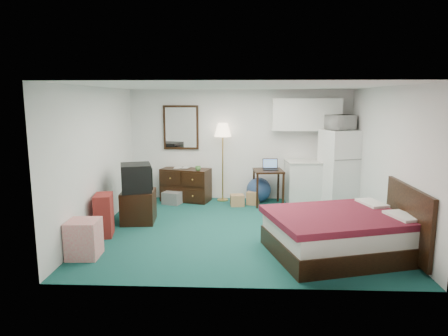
{
  "coord_description": "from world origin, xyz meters",
  "views": [
    {
      "loc": [
        0.01,
        -6.83,
        2.29
      ],
      "look_at": [
        -0.3,
        0.46,
        1.02
      ],
      "focal_mm": 32.0,
      "sensor_mm": 36.0,
      "label": 1
    }
  ],
  "objects_px": {
    "floor_lamp": "(223,162)",
    "fridge": "(339,169)",
    "bed": "(339,234)",
    "suitcase": "(104,215)",
    "desk": "(268,187)",
    "kitchen_counter": "(306,182)",
    "dresser": "(186,185)",
    "tv_stand": "(139,206)"
  },
  "relations": [
    {
      "from": "dresser",
      "to": "floor_lamp",
      "type": "distance_m",
      "value": 0.98
    },
    {
      "from": "kitchen_counter",
      "to": "fridge",
      "type": "relative_size",
      "value": 0.56
    },
    {
      "from": "fridge",
      "to": "bed",
      "type": "xyz_separation_m",
      "value": [
        -0.63,
        -2.74,
        -0.52
      ]
    },
    {
      "from": "desk",
      "to": "kitchen_counter",
      "type": "xyz_separation_m",
      "value": [
        0.85,
        0.21,
        0.07
      ]
    },
    {
      "from": "floor_lamp",
      "to": "kitchen_counter",
      "type": "xyz_separation_m",
      "value": [
        1.85,
        -0.13,
        -0.42
      ]
    },
    {
      "from": "floor_lamp",
      "to": "desk",
      "type": "height_order",
      "value": "floor_lamp"
    },
    {
      "from": "desk",
      "to": "bed",
      "type": "xyz_separation_m",
      "value": [
        0.86,
        -2.8,
        -0.08
      ]
    },
    {
      "from": "floor_lamp",
      "to": "fridge",
      "type": "distance_m",
      "value": 2.53
    },
    {
      "from": "floor_lamp",
      "to": "fridge",
      "type": "height_order",
      "value": "floor_lamp"
    },
    {
      "from": "kitchen_counter",
      "to": "bed",
      "type": "distance_m",
      "value": 3.02
    },
    {
      "from": "kitchen_counter",
      "to": "bed",
      "type": "xyz_separation_m",
      "value": [
        0.02,
        -3.01,
        -0.15
      ]
    },
    {
      "from": "desk",
      "to": "suitcase",
      "type": "distance_m",
      "value": 3.6
    },
    {
      "from": "suitcase",
      "to": "kitchen_counter",
      "type": "bearing_deg",
      "value": 20.91
    },
    {
      "from": "bed",
      "to": "suitcase",
      "type": "relative_size",
      "value": 2.69
    },
    {
      "from": "floor_lamp",
      "to": "fridge",
      "type": "relative_size",
      "value": 1.07
    },
    {
      "from": "dresser",
      "to": "tv_stand",
      "type": "height_order",
      "value": "dresser"
    },
    {
      "from": "floor_lamp",
      "to": "kitchen_counter",
      "type": "distance_m",
      "value": 1.9
    },
    {
      "from": "desk",
      "to": "suitcase",
      "type": "bearing_deg",
      "value": -149.62
    },
    {
      "from": "desk",
      "to": "fridge",
      "type": "bearing_deg",
      "value": -8.16
    },
    {
      "from": "tv_stand",
      "to": "suitcase",
      "type": "bearing_deg",
      "value": -122.04
    },
    {
      "from": "floor_lamp",
      "to": "dresser",
      "type": "bearing_deg",
      "value": -176.08
    },
    {
      "from": "fridge",
      "to": "desk",
      "type": "bearing_deg",
      "value": 159.68
    },
    {
      "from": "dresser",
      "to": "tv_stand",
      "type": "xyz_separation_m",
      "value": [
        -0.67,
        -1.63,
        -0.07
      ]
    },
    {
      "from": "fridge",
      "to": "bed",
      "type": "height_order",
      "value": "fridge"
    },
    {
      "from": "floor_lamp",
      "to": "suitcase",
      "type": "xyz_separation_m",
      "value": [
        -1.9,
        -2.46,
        -0.52
      ]
    },
    {
      "from": "kitchen_counter",
      "to": "floor_lamp",
      "type": "bearing_deg",
      "value": 172.11
    },
    {
      "from": "floor_lamp",
      "to": "bed",
      "type": "relative_size",
      "value": 0.91
    },
    {
      "from": "bed",
      "to": "tv_stand",
      "type": "height_order",
      "value": "bed"
    },
    {
      "from": "bed",
      "to": "tv_stand",
      "type": "bearing_deg",
      "value": 140.73
    },
    {
      "from": "tv_stand",
      "to": "suitcase",
      "type": "distance_m",
      "value": 0.87
    },
    {
      "from": "dresser",
      "to": "suitcase",
      "type": "relative_size",
      "value": 1.51
    },
    {
      "from": "floor_lamp",
      "to": "tv_stand",
      "type": "height_order",
      "value": "floor_lamp"
    },
    {
      "from": "kitchen_counter",
      "to": "suitcase",
      "type": "bearing_deg",
      "value": -152.04
    },
    {
      "from": "tv_stand",
      "to": "suitcase",
      "type": "xyz_separation_m",
      "value": [
        -0.39,
        -0.78,
        0.06
      ]
    },
    {
      "from": "dresser",
      "to": "kitchen_counter",
      "type": "xyz_separation_m",
      "value": [
        2.69,
        -0.07,
        0.09
      ]
    },
    {
      "from": "fridge",
      "to": "tv_stand",
      "type": "distance_m",
      "value": 4.24
    },
    {
      "from": "dresser",
      "to": "desk",
      "type": "relative_size",
      "value": 1.4
    },
    {
      "from": "kitchen_counter",
      "to": "tv_stand",
      "type": "relative_size",
      "value": 1.42
    },
    {
      "from": "desk",
      "to": "floor_lamp",
      "type": "bearing_deg",
      "value": 155.6
    },
    {
      "from": "fridge",
      "to": "suitcase",
      "type": "relative_size",
      "value": 2.3
    },
    {
      "from": "floor_lamp",
      "to": "bed",
      "type": "bearing_deg",
      "value": -59.29
    },
    {
      "from": "kitchen_counter",
      "to": "bed",
      "type": "relative_size",
      "value": 0.48
    }
  ]
}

